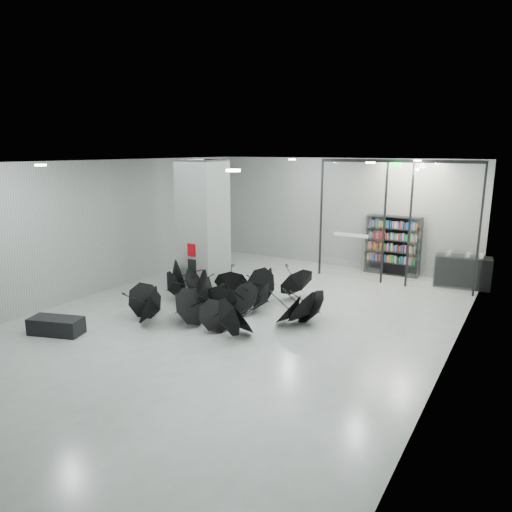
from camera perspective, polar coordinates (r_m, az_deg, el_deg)
The scene contains 10 objects.
room at distance 11.33m, azimuth -2.65°, elevation 5.50°, with size 14.00×14.02×4.01m.
column at distance 14.51m, azimuth -6.43°, elevation 3.70°, with size 1.20×1.20×4.00m, color slate.
fire_cabinet at distance 14.15m, azimuth -7.89°, elevation 0.74°, with size 0.28×0.04×0.38m, color #A50A07.
info_panel at distance 14.26m, azimuth -7.83°, elevation -1.22°, with size 0.30×0.03×0.42m, color black.
exit_sign at distance 15.14m, azimuth 16.71°, elevation 10.55°, with size 0.30×0.06×0.15m, color #0CE533.
glass_partition at distance 15.47m, azimuth 16.48°, elevation 4.50°, with size 5.06×0.08×4.00m.
bench at distance 12.19m, azimuth -23.22°, elevation -7.84°, with size 1.25×0.54×0.40m, color black.
bookshelf at distance 16.93m, azimuth 16.36°, elevation 1.24°, with size 1.87×0.37×2.06m, color black, non-canonical shape.
shop_counter at distance 16.23m, azimuth 23.90°, elevation -1.77°, with size 1.67×0.67×1.00m, color black.
umbrella_cluster at distance 12.60m, azimuth -3.46°, elevation -5.58°, with size 5.97×5.07×1.35m.
Camera 1 is at (6.27, -9.33, 4.30)m, focal length 32.74 mm.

